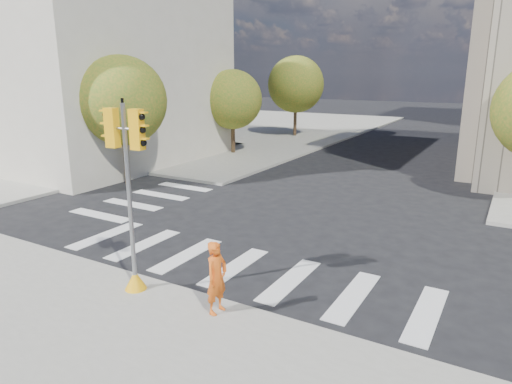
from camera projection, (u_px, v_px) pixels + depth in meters
ground at (270, 246)px, 15.07m from camera, size 160.00×160.00×0.00m
sidewalk_far_left at (219, 128)px, 46.50m from camera, size 28.00×40.00×0.15m
classical_building at (60, 58)px, 29.82m from camera, size 19.00×15.00×12.70m
tree_lw_near at (122, 101)px, 22.44m from camera, size 4.40×4.40×6.41m
tree_lw_mid at (233, 100)px, 30.92m from camera, size 4.00×4.00×5.77m
tree_lw_far at (296, 84)px, 39.08m from camera, size 4.80×4.80×6.95m
traffic_signal at (130, 212)px, 11.26m from camera, size 1.07×0.56×4.85m
photographer at (217, 278)px, 10.44m from camera, size 0.45×0.66×1.73m
planter_wall at (56, 174)px, 23.89m from camera, size 5.81×2.32×0.50m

